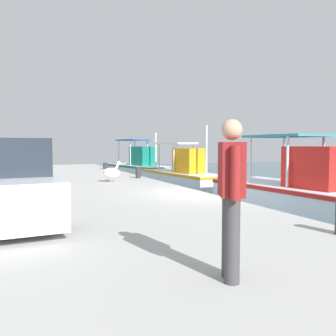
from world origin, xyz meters
name	(u,v)px	position (x,y,z in m)	size (l,w,h in m)	color
quay_pier	(32,219)	(0.00, -5.00, 0.40)	(36.00, 10.00, 0.80)	#B2B2AD
fishing_boat_nearest	(138,168)	(-13.29, 2.03, 0.72)	(6.63, 3.09, 3.00)	white
fishing_boat_second	(182,175)	(-7.35, 2.56, 0.68)	(6.42, 2.29, 3.16)	white
fishing_boat_third	(301,193)	(0.82, 2.87, 0.74)	(6.43, 2.71, 3.08)	white
pelican	(112,172)	(-4.21, -1.94, 1.20)	(0.45, 0.97, 0.82)	tan
fisherman_standing	(231,193)	(6.31, -3.19, 1.74)	(0.54, 0.37, 1.72)	#3F3F42
parked_car	(2,183)	(2.02, -5.57, 1.52)	(4.22, 2.12, 1.57)	black
mooring_bollard_nearest	(105,166)	(-11.94, -0.45, 1.00)	(0.27, 0.27, 0.39)	#333338
mooring_bollard_second	(138,173)	(-5.46, -0.45, 1.04)	(0.23, 0.23, 0.48)	#333338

